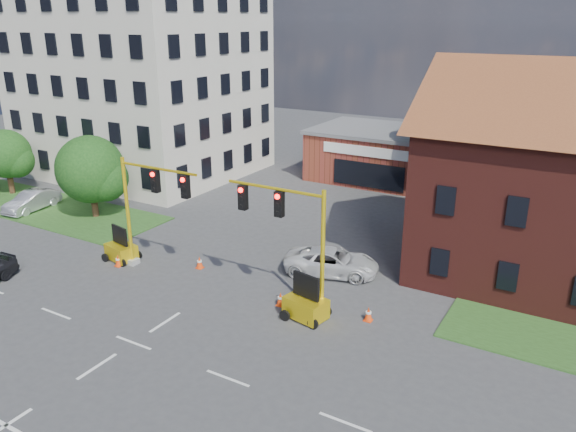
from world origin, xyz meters
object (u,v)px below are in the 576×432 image
object	(u,v)px
trailer_east	(306,305)
trailer_west	(121,250)
pickup_white	(332,262)
signal_mast_west	(149,203)
signal_mast_east	(291,233)

from	to	relation	value
trailer_east	trailer_west	bearing A→B (deg)	-170.86
pickup_white	trailer_west	bearing A→B (deg)	94.70
signal_mast_west	signal_mast_east	size ratio (longest dim) A/B	1.00
signal_mast_west	signal_mast_east	bearing A→B (deg)	0.00
trailer_west	trailer_east	xyz separation A→B (m)	(12.30, -0.48, 0.05)
trailer_east	pickup_white	bearing A→B (deg)	113.88
signal_mast_east	trailer_west	distance (m)	11.72
trailer_west	pickup_white	size ratio (longest dim) A/B	0.39
signal_mast_west	signal_mast_east	world-z (taller)	same
signal_mast_west	trailer_west	bearing A→B (deg)	178.73
trailer_west	trailer_east	size ratio (longest dim) A/B	0.93
pickup_white	signal_mast_west	bearing A→B (deg)	100.52
signal_mast_east	trailer_west	xyz separation A→B (m)	(-11.25, 0.06, -3.30)
signal_mast_west	trailer_west	distance (m)	4.16
signal_mast_east	pickup_white	size ratio (longest dim) A/B	1.22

